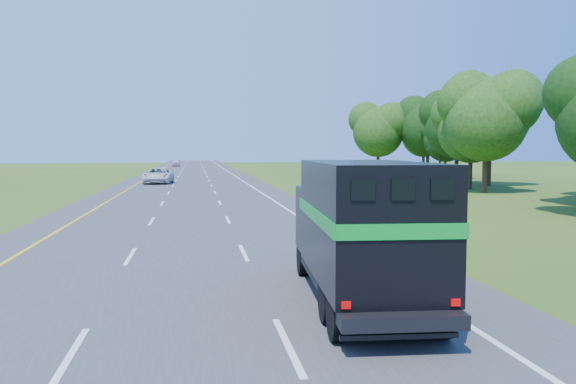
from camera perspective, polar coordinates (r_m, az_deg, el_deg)
name	(u,v)px	position (r m, az deg, el deg)	size (l,w,h in m)	color
road	(192,184)	(57.59, -9.69, 0.81)	(15.00, 260.00, 0.04)	#38383A
lane_markings	(192,184)	(57.59, -9.69, 0.83)	(11.15, 260.00, 0.01)	yellow
tree_wall_right	(551,115)	(45.55, 25.19, 7.08)	(16.00, 100.00, 12.00)	#18340E
horse_truck	(361,228)	(12.59, 7.40, -3.62)	(2.76, 7.31, 3.17)	black
white_suv	(158,175)	(58.96, -13.04, 1.65)	(2.70, 5.85, 1.63)	silver
far_car	(176,163)	(119.97, -11.34, 2.91)	(1.66, 4.13, 1.41)	#B2B2B9
delineator	(454,239)	(18.76, 16.53, -4.57)	(0.10, 0.05, 1.17)	#F1560C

